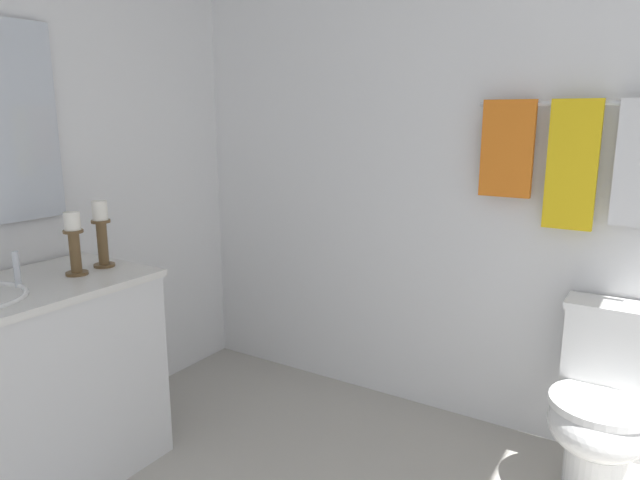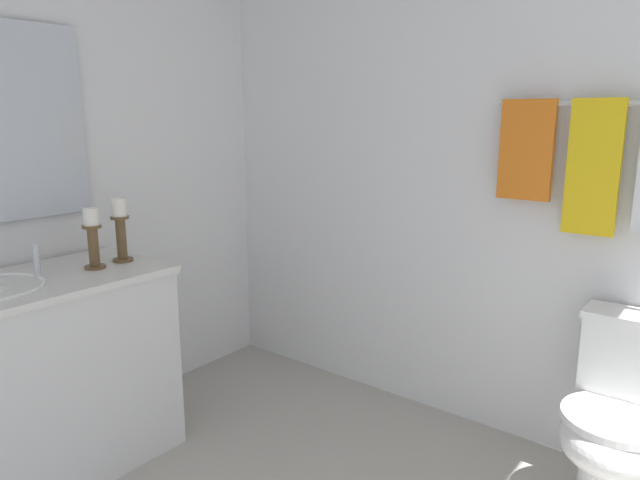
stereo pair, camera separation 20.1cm
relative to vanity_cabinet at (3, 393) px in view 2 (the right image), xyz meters
name	(u,v)px [view 2 (the right image)]	position (x,y,z in m)	size (l,w,h in m)	color
wall_back	(464,176)	(1.15, 1.69, 0.79)	(2.94, 0.04, 2.45)	white
wall_left	(0,182)	(-0.33, 0.22, 0.79)	(0.04, 2.95, 2.45)	white
vanity_cabinet	(3,393)	(0.00, 0.00, 0.00)	(0.58, 1.36, 0.86)	silver
candle_holder_tall	(121,228)	(0.02, 0.56, 0.58)	(0.09, 0.09, 0.29)	brown
candle_holder_short	(93,237)	(0.04, 0.42, 0.57)	(0.09, 0.09, 0.26)	brown
toilet	(619,420)	(1.95, 1.41, -0.07)	(0.39, 0.54, 0.75)	white
towel_bar	(601,103)	(1.73, 1.63, 1.12)	(0.02, 0.02, 0.81)	silver
towel_near_vanity	(526,150)	(1.45, 1.62, 0.93)	(0.23, 0.03, 0.42)	orange
towel_center	(593,168)	(1.73, 1.62, 0.87)	(0.20, 0.03, 0.54)	yellow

